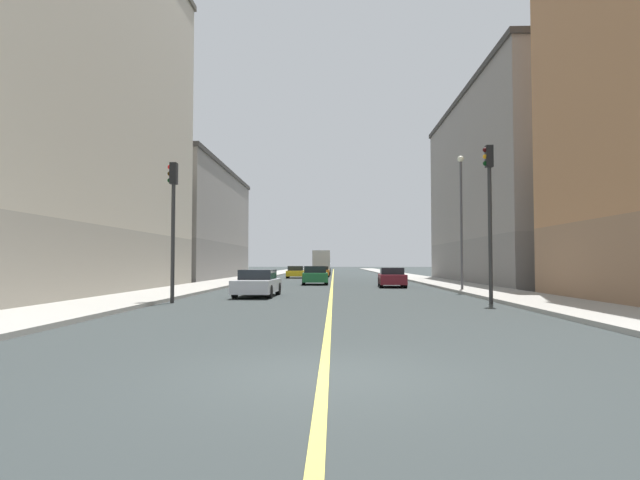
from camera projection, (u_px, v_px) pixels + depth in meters
name	position (u px, v px, depth m)	size (l,w,h in m)	color
ground_plane	(324.00, 376.00, 7.72)	(400.00, 400.00, 0.00)	#2E3434
sidewalk_left	(414.00, 277.00, 56.42)	(3.64, 168.00, 0.15)	#9E9B93
sidewalk_right	(252.00, 277.00, 56.90)	(3.64, 168.00, 0.15)	#9E9B93
lane_center_stripe	(333.00, 278.00, 56.66)	(0.16, 154.00, 0.01)	#E5D14C
building_left_mid	(511.00, 189.00, 43.06)	(8.66, 26.14, 15.48)	slate
building_right_corner	(49.00, 90.00, 27.30)	(8.66, 25.36, 21.41)	#9D9688
building_right_midblock	(188.00, 224.00, 53.24)	(8.66, 24.98, 11.21)	slate
traffic_light_left_near	(489.00, 202.00, 21.41)	(0.40, 0.32, 6.49)	#2D2D2D
traffic_light_right_near	(173.00, 212.00, 21.75)	(0.40, 0.32, 5.84)	#2D2D2D
street_lamp_left_near	(461.00, 209.00, 30.31)	(0.36, 0.36, 7.75)	#4C4C51
car_silver	(258.00, 283.00, 25.76)	(1.97, 4.63, 1.33)	silver
car_yellow	(296.00, 272.00, 56.81)	(1.99, 4.27, 1.30)	gold
car_orange	(321.00, 272.00, 61.19)	(1.92, 4.37, 1.24)	orange
car_maroon	(392.00, 277.00, 35.82)	(1.94, 4.23, 1.33)	maroon
car_green	(315.00, 276.00, 39.93)	(2.06, 4.03, 1.41)	#1E6B38
box_truck	(322.00, 262.00, 69.87)	(2.35, 7.11, 3.24)	navy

